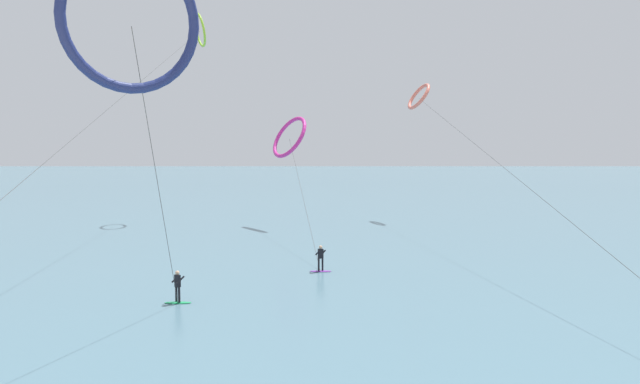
{
  "coord_description": "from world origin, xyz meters",
  "views": [
    {
      "loc": [
        -0.1,
        -6.92,
        8.29
      ],
      "look_at": [
        0.0,
        19.54,
        6.11
      ],
      "focal_mm": 33.13,
      "sensor_mm": 36.0,
      "label": 1
    }
  ],
  "objects_px": {
    "kite_lime": "(197,30)",
    "kite_coral": "(417,97)",
    "surfer_violet": "(318,260)",
    "kite_magenta": "(287,137)",
    "surfer_emerald": "(175,289)",
    "kite_navy": "(129,21)"
  },
  "relations": [
    {
      "from": "kite_lime",
      "to": "kite_navy",
      "type": "height_order",
      "value": "kite_lime"
    },
    {
      "from": "kite_coral",
      "to": "surfer_violet",
      "type": "bearing_deg",
      "value": -37.92
    },
    {
      "from": "surfer_violet",
      "to": "kite_lime",
      "type": "relative_size",
      "value": 0.03
    },
    {
      "from": "surfer_violet",
      "to": "kite_magenta",
      "type": "bearing_deg",
      "value": 69.33
    },
    {
      "from": "kite_lime",
      "to": "kite_coral",
      "type": "xyz_separation_m",
      "value": [
        23.72,
        0.16,
        -7.04
      ]
    },
    {
      "from": "kite_magenta",
      "to": "kite_coral",
      "type": "xyz_separation_m",
      "value": [
        13.81,
        5.89,
        4.42
      ]
    },
    {
      "from": "surfer_emerald",
      "to": "kite_lime",
      "type": "relative_size",
      "value": 0.03
    },
    {
      "from": "kite_navy",
      "to": "kite_magenta",
      "type": "height_order",
      "value": "kite_navy"
    },
    {
      "from": "surfer_violet",
      "to": "kite_navy",
      "type": "relative_size",
      "value": 0.11
    },
    {
      "from": "kite_lime",
      "to": "kite_navy",
      "type": "relative_size",
      "value": 3.57
    },
    {
      "from": "surfer_violet",
      "to": "kite_magenta",
      "type": "distance_m",
      "value": 23.1
    },
    {
      "from": "kite_lime",
      "to": "kite_magenta",
      "type": "relative_size",
      "value": 2.27
    },
    {
      "from": "surfer_violet",
      "to": "kite_coral",
      "type": "height_order",
      "value": "kite_coral"
    },
    {
      "from": "kite_lime",
      "to": "surfer_violet",
      "type": "bearing_deg",
      "value": -177.53
    },
    {
      "from": "kite_magenta",
      "to": "kite_coral",
      "type": "height_order",
      "value": "kite_coral"
    },
    {
      "from": "surfer_violet",
      "to": "kite_magenta",
      "type": "xyz_separation_m",
      "value": [
        -3.08,
        21.43,
        8.08
      ]
    },
    {
      "from": "surfer_emerald",
      "to": "kite_coral",
      "type": "height_order",
      "value": "kite_coral"
    },
    {
      "from": "surfer_violet",
      "to": "kite_coral",
      "type": "distance_m",
      "value": 31.9
    },
    {
      "from": "surfer_emerald",
      "to": "kite_magenta",
      "type": "xyz_separation_m",
      "value": [
        4.29,
        28.91,
        8.08
      ]
    },
    {
      "from": "kite_lime",
      "to": "kite_magenta",
      "type": "bearing_deg",
      "value": -143.15
    },
    {
      "from": "surfer_violet",
      "to": "surfer_emerald",
      "type": "xyz_separation_m",
      "value": [
        -7.37,
        -7.49,
        0.0
      ]
    },
    {
      "from": "surfer_emerald",
      "to": "kite_magenta",
      "type": "distance_m",
      "value": 30.33
    }
  ]
}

